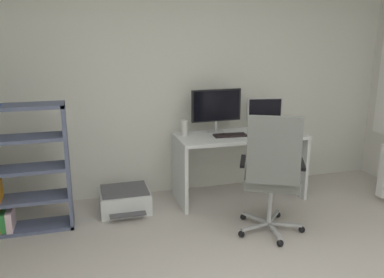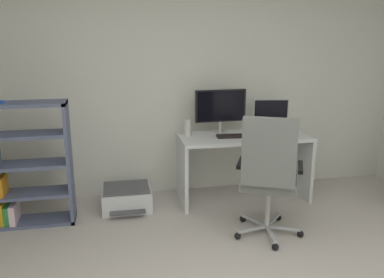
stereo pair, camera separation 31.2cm
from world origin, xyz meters
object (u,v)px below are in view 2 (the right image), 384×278
at_px(bookshelf, 9,171).
at_px(printer, 127,198).
at_px(monitor_main, 221,107).
at_px(computer_mouse, 257,134).
at_px(monitor_secondary, 271,112).
at_px(keyboard, 233,136).
at_px(desk, 244,153).
at_px(office_chair, 269,173).
at_px(desktop_speaker, 187,128).

bearing_deg(bookshelf, printer, 8.38).
relative_size(monitor_main, computer_mouse, 5.55).
distance_m(monitor_main, bookshelf, 2.18).
bearing_deg(monitor_secondary, keyboard, -157.97).
relative_size(desk, office_chair, 1.22).
xyz_separation_m(desk, keyboard, (-0.14, -0.05, 0.21)).
relative_size(desk, printer, 2.75).
relative_size(monitor_main, monitor_secondary, 1.44).
bearing_deg(monitor_secondary, office_chair, -111.47).
relative_size(monitor_main, office_chair, 0.49).
height_order(desktop_speaker, printer, desktop_speaker).
bearing_deg(desk, printer, -179.24).
bearing_deg(desk, monitor_secondary, 23.00).
xyz_separation_m(monitor_main, office_chair, (0.16, -1.04, -0.38)).
xyz_separation_m(office_chair, printer, (-1.19, 0.88, -0.51)).
relative_size(keyboard, computer_mouse, 3.40).
relative_size(keyboard, printer, 0.68).
distance_m(desk, monitor_main, 0.55).
bearing_deg(printer, desk, 0.76).
bearing_deg(monitor_main, printer, -171.11).
height_order(computer_mouse, desktop_speaker, desktop_speaker).
distance_m(office_chair, printer, 1.57).
xyz_separation_m(office_chair, bookshelf, (-2.26, 0.72, -0.08)).
relative_size(monitor_main, keyboard, 1.63).
height_order(monitor_secondary, keyboard, monitor_secondary).
height_order(bookshelf, printer, bookshelf).
relative_size(computer_mouse, printer, 0.20).
xyz_separation_m(computer_mouse, bookshelf, (-2.46, -0.13, -0.20)).
height_order(computer_mouse, office_chair, office_chair).
xyz_separation_m(keyboard, computer_mouse, (0.26, 0.00, 0.01)).
bearing_deg(desktop_speaker, office_chair, -61.82).
bearing_deg(office_chair, keyboard, 94.79).
bearing_deg(monitor_secondary, desk, -157.00).
bearing_deg(computer_mouse, desktop_speaker, 154.36).
height_order(desk, keyboard, keyboard).
bearing_deg(monitor_main, monitor_secondary, 0.02).
bearing_deg(keyboard, office_chair, -81.29).
xyz_separation_m(monitor_secondary, printer, (-1.60, -0.16, -0.82)).
bearing_deg(keyboard, desk, 23.50).
xyz_separation_m(monitor_secondary, office_chair, (-0.41, -1.04, -0.31)).
height_order(monitor_main, printer, monitor_main).
distance_m(monitor_secondary, office_chair, 1.16).
bearing_deg(desktop_speaker, computer_mouse, -11.34).
distance_m(desk, bookshelf, 2.34).
xyz_separation_m(computer_mouse, desktop_speaker, (-0.73, 0.15, 0.07)).
height_order(office_chair, printer, office_chair).
bearing_deg(computer_mouse, desk, 144.82).
distance_m(monitor_secondary, bookshelf, 2.72).
bearing_deg(desktop_speaker, monitor_main, 7.29).
relative_size(computer_mouse, office_chair, 0.09).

